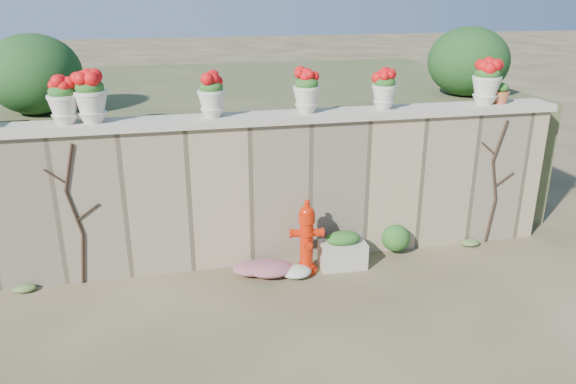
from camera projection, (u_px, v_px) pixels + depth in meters
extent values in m
plane|color=#4A3E25|center=(310.00, 324.00, 6.53)|extent=(80.00, 80.00, 0.00)
cube|color=#9A8866|center=(279.00, 191.00, 7.84)|extent=(8.00, 0.40, 2.00)
cube|color=beige|center=(278.00, 118.00, 7.48)|extent=(8.10, 0.52, 0.10)
cube|color=#384C23|center=(245.00, 136.00, 10.77)|extent=(9.00, 6.00, 2.00)
ellipsoid|color=#143814|center=(34.00, 74.00, 7.76)|extent=(1.30, 1.30, 1.10)
ellipsoid|color=#143814|center=(468.00, 61.00, 9.09)|extent=(1.30, 1.30, 1.10)
cylinder|color=black|center=(83.00, 259.00, 7.32)|extent=(0.12, 0.04, 0.70)
cylinder|color=black|center=(74.00, 213.00, 7.09)|extent=(0.17, 0.04, 0.61)
cylinder|color=black|center=(69.00, 168.00, 6.89)|extent=(0.18, 0.04, 0.61)
cylinder|color=black|center=(88.00, 212.00, 7.13)|extent=(0.30, 0.02, 0.22)
cylinder|color=black|center=(55.00, 176.00, 6.89)|extent=(0.25, 0.02, 0.21)
cylinder|color=black|center=(490.00, 221.00, 8.52)|extent=(0.12, 0.04, 0.70)
cylinder|color=black|center=(494.00, 180.00, 8.29)|extent=(0.17, 0.04, 0.61)
cylinder|color=black|center=(500.00, 141.00, 8.08)|extent=(0.18, 0.04, 0.61)
cylinder|color=black|center=(504.00, 179.00, 8.32)|extent=(0.30, 0.02, 0.22)
cylinder|color=black|center=(488.00, 148.00, 8.08)|extent=(0.25, 0.02, 0.21)
cylinder|color=red|center=(306.00, 270.00, 7.73)|extent=(0.30, 0.30, 0.05)
cylinder|color=red|center=(306.00, 244.00, 7.59)|extent=(0.18, 0.18, 0.66)
cylinder|color=red|center=(307.00, 233.00, 7.53)|extent=(0.22, 0.22, 0.04)
cylinder|color=red|center=(307.00, 218.00, 7.46)|extent=(0.22, 0.22, 0.13)
ellipsoid|color=red|center=(307.00, 210.00, 7.42)|extent=(0.20, 0.20, 0.15)
cylinder|color=red|center=(307.00, 204.00, 7.39)|extent=(0.07, 0.07, 0.11)
cylinder|color=red|center=(296.00, 233.00, 7.52)|extent=(0.16, 0.12, 0.11)
cylinder|color=red|center=(318.00, 232.00, 7.55)|extent=(0.16, 0.12, 0.11)
cylinder|color=red|center=(308.00, 244.00, 7.46)|extent=(0.11, 0.12, 0.10)
cube|color=beige|center=(343.00, 254.00, 7.81)|extent=(0.65, 0.39, 0.37)
ellipsoid|color=#1E5119|center=(343.00, 238.00, 7.72)|extent=(0.50, 0.31, 0.19)
ellipsoid|color=#1E5119|center=(399.00, 236.00, 8.15)|extent=(0.60, 0.54, 0.57)
ellipsoid|color=#CF297B|center=(265.00, 268.00, 7.56)|extent=(0.95, 0.63, 0.25)
ellipsoid|color=white|center=(295.00, 271.00, 7.54)|extent=(0.53, 0.42, 0.19)
ellipsoid|color=#1E5119|center=(62.00, 91.00, 6.78)|extent=(0.32, 0.32, 0.19)
ellipsoid|color=red|center=(61.00, 85.00, 6.75)|extent=(0.28, 0.28, 0.20)
ellipsoid|color=#1E5119|center=(89.00, 87.00, 6.83)|extent=(0.35, 0.35, 0.21)
ellipsoid|color=red|center=(88.00, 80.00, 6.80)|extent=(0.31, 0.31, 0.22)
ellipsoid|color=#1E5119|center=(211.00, 87.00, 7.15)|extent=(0.31, 0.31, 0.19)
ellipsoid|color=red|center=(211.00, 81.00, 7.12)|extent=(0.27, 0.27, 0.19)
ellipsoid|color=#1E5119|center=(307.00, 83.00, 7.40)|extent=(0.31, 0.31, 0.19)
ellipsoid|color=red|center=(307.00, 77.00, 7.38)|extent=(0.27, 0.27, 0.20)
ellipsoid|color=#1E5119|center=(385.00, 82.00, 7.63)|extent=(0.29, 0.29, 0.18)
ellipsoid|color=red|center=(385.00, 77.00, 7.61)|extent=(0.26, 0.26, 0.18)
ellipsoid|color=#1E5119|center=(488.00, 73.00, 7.92)|extent=(0.35, 0.35, 0.21)
ellipsoid|color=red|center=(488.00, 67.00, 7.89)|extent=(0.31, 0.31, 0.22)
ellipsoid|color=#1E5119|center=(502.00, 88.00, 8.05)|extent=(0.20, 0.20, 0.14)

